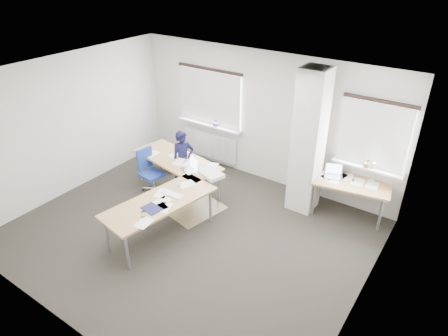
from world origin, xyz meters
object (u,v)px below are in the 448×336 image
Objects in this scene: desk_main at (171,181)px; task_chair at (152,180)px; desk_side at (351,184)px; person at (183,160)px.

task_chair is at bearing 169.59° from desk_main.
desk_side is 1.58× the size of task_chair.
desk_side is at bearing 42.53° from desk_main.
person is (0.44, 0.53, 0.38)m from task_chair.
task_chair is (-3.66, -1.48, -0.42)m from desk_side.
person is (-3.23, -0.95, -0.04)m from desk_side.
task_chair is at bearing 172.59° from person.
desk_side is 3.37m from person.
desk_side is (2.82, 1.80, -0.01)m from desk_main.
desk_main is at bearing -11.86° from task_chair.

